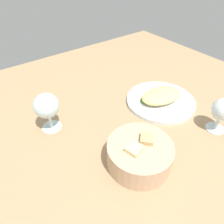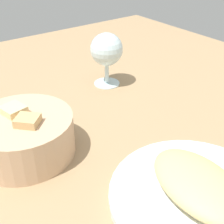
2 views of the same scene
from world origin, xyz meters
The scene contains 6 objects.
ground_plane centered at (0.00, 0.00, -1.00)cm, with size 140.00×140.00×2.00cm, color tan.
plate centered at (-17.73, -6.10, 0.70)cm, with size 25.82×25.82×1.40cm, color white.
omelette centered at (-17.73, -6.10, 3.29)cm, with size 16.59×10.16×3.79cm, color #E8C57D.
lettuce_garnish centered at (-12.61, -8.76, 2.13)cm, with size 4.58×4.58×1.46cm, color #467D30.
bread_basket centered at (7.83, 9.41, 3.72)cm, with size 17.51×17.51×8.56cm.
wine_glass_near centered at (21.42, -18.22, 8.75)cm, with size 7.95×7.95×13.21cm.
Camera 2 is at (-35.51, 22.65, 34.78)cm, focal length 48.80 mm.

